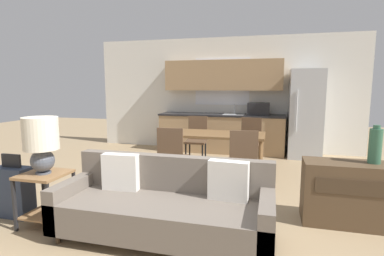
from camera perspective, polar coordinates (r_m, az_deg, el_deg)
name	(u,v)px	position (r m, az deg, el deg)	size (l,w,h in m)	color
ground_plane	(151,241)	(3.25, -7.83, -20.53)	(20.00, 20.00, 0.00)	#9E8460
wall_back	(224,94)	(7.35, 6.04, 6.43)	(6.40, 0.07, 2.70)	silver
kitchen_counter	(222,116)	(7.08, 5.76, 2.23)	(2.91, 0.65, 2.15)	tan
refrigerator	(305,114)	(6.92, 20.75, 2.52)	(0.69, 0.74, 1.91)	#B7BABC
dining_table	(216,137)	(5.26, 4.52, -1.65)	(1.68, 0.80, 0.73)	brown
couch	(165,206)	(3.19, -5.11, -14.61)	(2.17, 0.80, 0.82)	#3D2D1E
side_table	(45,190)	(3.77, -26.17, -10.61)	(0.47, 0.47, 0.60)	olive
table_lamp	(41,140)	(3.63, -26.79, -2.12)	(0.37, 0.37, 0.62)	#4C515B
credenza	(351,194)	(3.86, 28.01, -11.00)	(1.03, 0.44, 0.71)	brown
vase	(375,146)	(3.82, 31.53, -2.87)	(0.13, 0.13, 0.42)	#336047
dining_chair_near_left	(172,154)	(4.66, -3.81, -4.99)	(0.44, 0.44, 0.93)	brown
dining_chair_far_left	(197,137)	(6.16, 0.88, -1.76)	(0.43, 0.43, 0.93)	brown
dining_chair_near_right	(243,158)	(4.46, 9.67, -5.68)	(0.48, 0.48, 0.93)	brown
dining_chair_far_right	(250,140)	(5.99, 11.01, -2.21)	(0.46, 0.46, 0.93)	brown
suitcase	(14,191)	(4.22, -30.82, -10.31)	(0.43, 0.22, 0.76)	#2D384C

